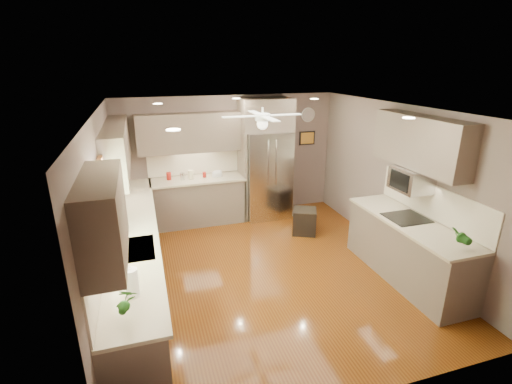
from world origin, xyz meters
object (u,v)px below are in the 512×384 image
potted_plant_left (127,300)px  microwave (411,180)px  paper_towel (132,283)px  canister_b (182,176)px  bowl (217,176)px  refrigerator (266,161)px  canister_a (169,176)px  canister_d (204,175)px  potted_plant_right (460,236)px  stool (304,221)px  canister_c (191,174)px  soap_bottle (122,228)px

potted_plant_left → microwave: size_ratio=0.60×
paper_towel → canister_b: bearing=76.1°
bowl → refrigerator: refrigerator is taller
canister_a → canister_d: (0.69, -0.04, -0.02)m
potted_plant_right → paper_towel: paper_towel is taller
canister_a → canister_d: 0.69m
bowl → microwave: (2.35, -2.72, 0.51)m
potted_plant_right → refrigerator: size_ratio=0.13×
canister_a → stool: size_ratio=0.26×
potted_plant_left → bowl: 4.32m
canister_a → microwave: size_ratio=0.27×
canister_a → potted_plant_right: potted_plant_right is taller
canister_c → microwave: microwave is taller
canister_c → potted_plant_left: (-1.12, -4.03, 0.08)m
potted_plant_right → stool: potted_plant_right is taller
potted_plant_right → microwave: microwave is taller
potted_plant_left → microwave: bearing=17.7°
bowl → canister_d: bearing=170.1°
refrigerator → paper_towel: bearing=-125.6°
canister_c → stool: 2.39m
bowl → refrigerator: size_ratio=0.09×
bowl → canister_a: bearing=174.7°
refrigerator → paper_towel: size_ratio=7.47×
canister_c → potted_plant_right: size_ratio=0.55×
canister_c → canister_d: size_ratio=1.61×
canister_a → potted_plant_left: size_ratio=0.44×
soap_bottle → potted_plant_right: 4.31m
potted_plant_left → potted_plant_right: size_ratio=1.07×
bowl → stool: bearing=-36.4°
canister_c → refrigerator: refrigerator is taller
canister_a → bowl: bearing=-5.3°
soap_bottle → stool: (3.19, 1.11, -0.79)m
canister_b → soap_bottle: soap_bottle is taller
canister_c → paper_towel: (-1.08, -3.72, 0.05)m
canister_b → soap_bottle: (-1.06, -2.20, 0.02)m
potted_plant_right → bowl: potted_plant_right is taller
canister_c → refrigerator: 1.55m
soap_bottle → stool: 3.47m
canister_b → bowl: (0.69, -0.02, -0.04)m
canister_c → microwave: 4.01m
canister_b → soap_bottle: size_ratio=0.82×
bowl → paper_towel: size_ratio=0.68×
canister_a → canister_c: (0.42, -0.05, 0.01)m
refrigerator → microwave: (1.33, -2.71, 0.29)m
canister_b → canister_d: 0.44m
canister_b → microwave: 4.12m
refrigerator → paper_towel: (-2.63, -3.67, -0.11)m
soap_bottle → canister_d: bearing=56.1°
microwave → stool: microwave is taller
soap_bottle → refrigerator: size_ratio=0.07×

